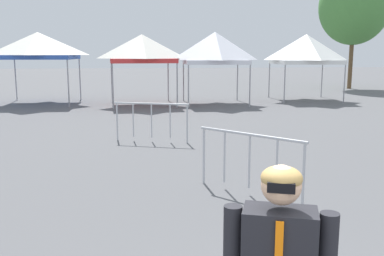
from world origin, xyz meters
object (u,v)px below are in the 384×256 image
(canopy_tent_behind_left, at_px, (142,49))
(canopy_tent_behind_right, at_px, (215,48))
(canopy_tent_far_left, at_px, (38,46))
(crowd_barrier_by_lift, at_px, (151,115))
(canopy_tent_center, at_px, (306,49))
(tree_behind_tents_right, at_px, (354,7))
(crowd_barrier_mid_lot, at_px, (250,152))

(canopy_tent_behind_left, xyz_separation_m, canopy_tent_behind_right, (3.42, -0.07, 0.03))
(canopy_tent_far_left, bearing_deg, crowd_barrier_by_lift, -62.99)
(canopy_tent_behind_left, xyz_separation_m, canopy_tent_center, (8.30, 0.94, -0.01))
(canopy_tent_far_left, xyz_separation_m, tree_behind_tents_right, (19.09, 6.55, 2.72))
(canopy_tent_behind_left, relative_size, crowd_barrier_mid_lot, 2.05)
(canopy_tent_center, bearing_deg, tree_behind_tents_right, 48.81)
(canopy_tent_behind_left, bearing_deg, crowd_barrier_by_lift, -89.11)
(canopy_tent_center, xyz_separation_m, crowd_barrier_by_lift, (-8.16, -9.69, -1.85))
(canopy_tent_center, height_order, tree_behind_tents_right, tree_behind_tents_right)
(canopy_tent_behind_left, distance_m, tree_behind_tents_right, 16.39)
(canopy_tent_far_left, relative_size, tree_behind_tents_right, 0.44)
(canopy_tent_behind_right, bearing_deg, tree_behind_tents_right, 35.72)
(canopy_tent_far_left, bearing_deg, canopy_tent_behind_left, -13.00)
(canopy_tent_behind_left, height_order, crowd_barrier_mid_lot, canopy_tent_behind_left)
(crowd_barrier_by_lift, bearing_deg, canopy_tent_behind_right, 69.27)
(canopy_tent_far_left, height_order, tree_behind_tents_right, tree_behind_tents_right)
(canopy_tent_behind_left, height_order, canopy_tent_center, canopy_tent_center)
(canopy_tent_far_left, height_order, canopy_tent_behind_right, canopy_tent_behind_right)
(crowd_barrier_by_lift, distance_m, crowd_barrier_mid_lot, 4.96)
(canopy_tent_center, bearing_deg, canopy_tent_behind_left, -173.52)
(canopy_tent_behind_left, bearing_deg, crowd_barrier_mid_lot, -83.03)
(canopy_tent_center, xyz_separation_m, crowd_barrier_mid_lot, (-6.65, -14.41, -1.85))
(canopy_tent_center, distance_m, crowd_barrier_mid_lot, 15.98)
(crowd_barrier_mid_lot, bearing_deg, tree_behind_tents_right, 59.32)
(canopy_tent_far_left, relative_size, canopy_tent_behind_right, 1.04)
(canopy_tent_behind_left, height_order, tree_behind_tents_right, tree_behind_tents_right)
(canopy_tent_behind_left, relative_size, crowd_barrier_by_lift, 1.63)
(canopy_tent_behind_left, height_order, crowd_barrier_by_lift, canopy_tent_behind_left)
(canopy_tent_behind_right, distance_m, crowd_barrier_by_lift, 9.47)
(canopy_tent_center, height_order, crowd_barrier_mid_lot, canopy_tent_center)
(crowd_barrier_by_lift, bearing_deg, crowd_barrier_mid_lot, -72.26)
(canopy_tent_behind_left, relative_size, tree_behind_tents_right, 0.41)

